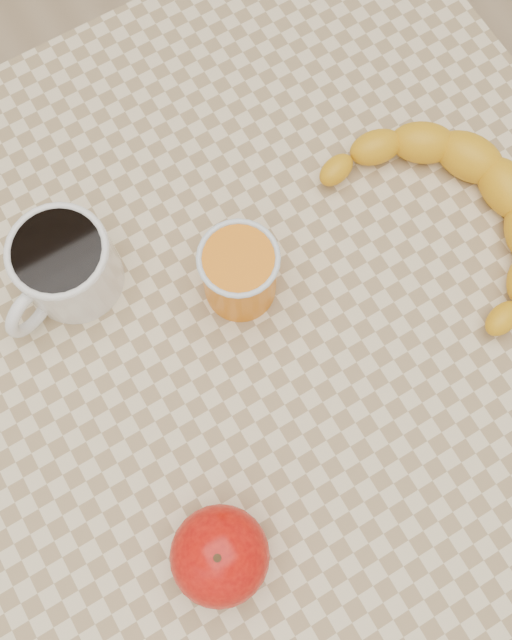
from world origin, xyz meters
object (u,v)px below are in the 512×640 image
coffee_mug (64,266)px  banana (454,215)px  table (256,346)px  apple (220,556)px  orange_juice_glass (239,273)px

coffee_mug → banana: 0.38m
table → apple: size_ratio=7.61×
orange_juice_glass → apple: size_ratio=0.84×
coffee_mug → banana: coffee_mug is taller
orange_juice_glass → table: bearing=-98.5°
apple → coffee_mug: bearing=89.5°
table → coffee_mug: bearing=135.1°
orange_juice_glass → banana: 0.22m
table → orange_juice_glass: (0.01, 0.04, 0.13)m
banana → apple: bearing=-159.9°
banana → table: bearing=174.1°
orange_juice_glass → coffee_mug: bearing=146.7°
coffee_mug → orange_juice_glass: 0.17m
orange_juice_glass → banana: orange_juice_glass is taller
apple → banana: apple is taller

